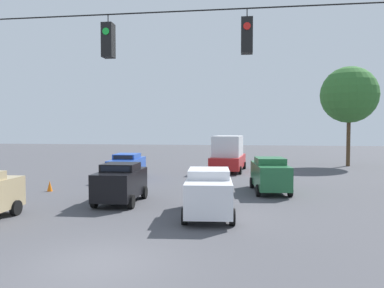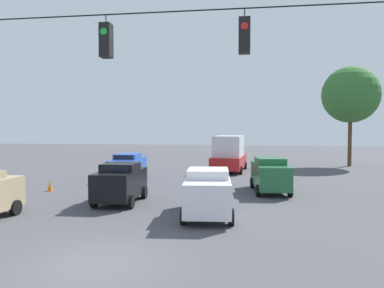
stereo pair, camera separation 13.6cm
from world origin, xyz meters
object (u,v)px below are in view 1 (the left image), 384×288
at_px(box_truck_red_oncoming_deep, 228,154).
at_px(tree_horizon_left, 349,95).
at_px(sedan_white_crossing_near, 209,192).
at_px(sedan_black_withflow_mid, 121,182).
at_px(sedan_blue_withflow_far, 127,166).
at_px(traffic_cone_third, 50,186).
at_px(sedan_green_oncoming_far, 270,174).
at_px(traffic_cone_second, 15,197).
at_px(overhead_signal_span, 108,90).

relative_size(box_truck_red_oncoming_deep, tree_horizon_left, 0.66).
bearing_deg(sedan_white_crossing_near, sedan_black_withflow_mid, -25.31).
relative_size(sedan_blue_withflow_far, traffic_cone_third, 7.65).
height_order(sedan_blue_withflow_far, tree_horizon_left, tree_horizon_left).
relative_size(sedan_blue_withflow_far, sedan_green_oncoming_far, 1.02).
distance_m(traffic_cone_second, tree_horizon_left, 30.41).
bearing_deg(overhead_signal_span, tree_horizon_left, -117.07).
bearing_deg(sedan_green_oncoming_far, sedan_black_withflow_mid, 29.42).
bearing_deg(overhead_signal_span, sedan_black_withflow_mid, -73.81).
distance_m(sedan_white_crossing_near, traffic_cone_third, 10.89).
xyz_separation_m(sedan_green_oncoming_far, sedan_white_crossing_near, (2.92, 6.37, 0.00)).
distance_m(overhead_signal_span, traffic_cone_second, 10.50).
bearing_deg(box_truck_red_oncoming_deep, overhead_signal_span, 82.98).
distance_m(box_truck_red_oncoming_deep, sedan_white_crossing_near, 16.24).
xyz_separation_m(traffic_cone_third, tree_horizon_left, (-21.13, -17.46, 6.54)).
relative_size(box_truck_red_oncoming_deep, sedan_white_crossing_near, 1.38).
distance_m(overhead_signal_span, box_truck_red_oncoming_deep, 21.56).
distance_m(sedan_green_oncoming_far, box_truck_red_oncoming_deep, 10.27).
bearing_deg(traffic_cone_third, box_truck_red_oncoming_deep, -130.72).
relative_size(sedan_green_oncoming_far, sedan_black_withflow_mid, 1.17).
distance_m(traffic_cone_third, tree_horizon_left, 28.18).
distance_m(sedan_green_oncoming_far, traffic_cone_second, 13.59).
height_order(overhead_signal_span, sedan_black_withflow_mid, overhead_signal_span).
bearing_deg(sedan_black_withflow_mid, sedan_blue_withflow_far, -74.15).
height_order(sedan_black_withflow_mid, tree_horizon_left, tree_horizon_left).
bearing_deg(overhead_signal_span, sedan_white_crossing_near, -117.02).
distance_m(sedan_blue_withflow_far, box_truck_red_oncoming_deep, 9.12).
height_order(sedan_green_oncoming_far, sedan_white_crossing_near, sedan_white_crossing_near).
xyz_separation_m(sedan_blue_withflow_far, sedan_white_crossing_near, (-6.90, 10.40, 0.07)).
distance_m(sedan_blue_withflow_far, sedan_green_oncoming_far, 10.62).
xyz_separation_m(sedan_green_oncoming_far, box_truck_red_oncoming_deep, (2.82, -9.86, 0.45)).
bearing_deg(traffic_cone_second, tree_horizon_left, -135.12).
relative_size(box_truck_red_oncoming_deep, traffic_cone_third, 10.31).
distance_m(sedan_blue_withflow_far, traffic_cone_third, 6.33).
bearing_deg(sedan_black_withflow_mid, overhead_signal_span, 106.19).
bearing_deg(sedan_blue_withflow_far, sedan_green_oncoming_far, 157.69).
height_order(sedan_blue_withflow_far, sedan_white_crossing_near, sedan_white_crossing_near).
bearing_deg(sedan_white_crossing_near, sedan_green_oncoming_far, -114.63).
xyz_separation_m(overhead_signal_span, sedan_blue_withflow_far, (4.39, -15.32, -3.86)).
relative_size(sedan_blue_withflow_far, sedan_white_crossing_near, 1.03).
bearing_deg(box_truck_red_oncoming_deep, sedan_white_crossing_near, 89.66).
relative_size(traffic_cone_second, tree_horizon_left, 0.06).
height_order(overhead_signal_span, tree_horizon_left, tree_horizon_left).
xyz_separation_m(sedan_blue_withflow_far, sedan_black_withflow_mid, (-2.34, 8.25, 0.06)).
relative_size(sedan_white_crossing_near, traffic_cone_second, 7.45).
distance_m(sedan_white_crossing_near, sedan_black_withflow_mid, 5.04).
xyz_separation_m(overhead_signal_span, traffic_cone_second, (7.16, -6.21, -4.52)).
bearing_deg(sedan_blue_withflow_far, sedan_white_crossing_near, 123.55).
height_order(overhead_signal_span, box_truck_red_oncoming_deep, overhead_signal_span).
bearing_deg(sedan_green_oncoming_far, sedan_blue_withflow_far, -22.31).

